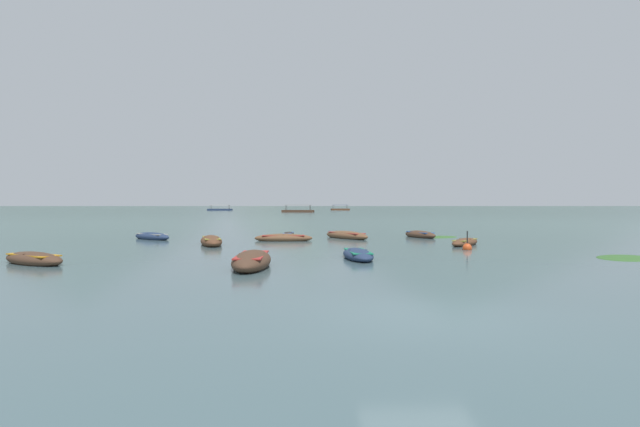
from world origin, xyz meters
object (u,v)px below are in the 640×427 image
rowboat_5 (252,261)px  rowboat_6 (465,242)px  mooring_buoy (467,248)px  rowboat_7 (288,235)px  ferry_2 (298,211)px  rowboat_8 (420,235)px  rowboat_2 (284,238)px  rowboat_0 (34,259)px  rowboat_9 (211,241)px  rowboat_1 (152,237)px  rowboat_3 (358,255)px  ferry_1 (340,209)px  rowboat_4 (346,235)px  ferry_0 (220,209)px

rowboat_5 → rowboat_6: (11.25, 9.51, -0.08)m
mooring_buoy → rowboat_7: bearing=130.8°
rowboat_6 → ferry_2: ferry_2 is taller
ferry_2 → rowboat_8: bearing=-85.2°
rowboat_2 → ferry_2: ferry_2 is taller
rowboat_2 → rowboat_7: size_ratio=1.13×
rowboat_0 → rowboat_9: 10.32m
rowboat_1 → rowboat_6: 20.29m
rowboat_3 → rowboat_9: rowboat_9 is taller
rowboat_7 → mooring_buoy: size_ratio=2.98×
mooring_buoy → rowboat_1: bearing=156.1°
rowboat_5 → ferry_1: 194.35m
rowboat_4 → rowboat_9: (-8.33, -5.18, 0.01)m
rowboat_2 → rowboat_5: bearing=-92.8°
rowboat_1 → rowboat_3: bearing=-44.1°
ferry_1 → mooring_buoy: bearing=-92.4°
rowboat_1 → rowboat_2: size_ratio=0.93×
rowboat_2 → rowboat_9: rowboat_9 is taller
rowboat_8 → ferry_2: (-10.01, 118.42, 0.26)m
rowboat_2 → rowboat_6: 11.21m
rowboat_7 → rowboat_5: bearing=-92.6°
rowboat_5 → rowboat_9: 10.75m
rowboat_5 → ferry_1: (18.13, 193.51, 0.21)m
rowboat_3 → ferry_2: bearing=91.7°
rowboat_2 → rowboat_4: rowboat_4 is taller
rowboat_5 → ferry_2: 134.59m
rowboat_9 → rowboat_5: bearing=-71.4°
rowboat_1 → ferry_2: 119.98m
rowboat_4 → ferry_2: (-4.66, 119.22, 0.25)m
rowboat_2 → rowboat_7: rowboat_2 is taller
ferry_0 → ferry_1: 51.76m
rowboat_4 → rowboat_8: bearing=8.5°
rowboat_5 → rowboat_8: size_ratio=1.20×
rowboat_0 → ferry_1: bearing=82.1°
rowboat_4 → rowboat_7: size_ratio=1.35×
ferry_2 → mooring_buoy: size_ratio=9.37×
ferry_0 → ferry_2: (33.39, -51.79, 0.00)m
rowboat_2 → ferry_1: ferry_1 is taller
rowboat_3 → rowboat_5: bearing=-147.4°
rowboat_0 → ferry_1: size_ratio=0.43×
mooring_buoy → rowboat_9: bearing=165.6°
rowboat_7 → rowboat_4: bearing=-30.2°
rowboat_3 → ferry_0: (-37.42, 183.64, 0.28)m
rowboat_6 → ferry_0: bearing=104.1°
rowboat_6 → mooring_buoy: mooring_buoy is taller
ferry_0 → rowboat_3: bearing=-78.5°
rowboat_3 → rowboat_9: (-7.70, 7.45, 0.05)m
rowboat_5 → rowboat_2: bearing=87.2°
rowboat_4 → rowboat_5: rowboat_5 is taller
rowboat_1 → rowboat_9: (4.88, -4.73, 0.03)m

